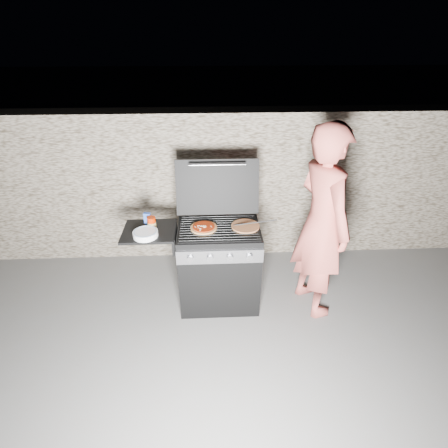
{
  "coord_description": "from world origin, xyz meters",
  "views": [
    {
      "loc": [
        -0.09,
        -2.9,
        2.61
      ],
      "look_at": [
        0.05,
        0.0,
        0.95
      ],
      "focal_mm": 28.0,
      "sensor_mm": 36.0,
      "label": 1
    }
  ],
  "objects_px": {
    "gas_grill": "(195,266)",
    "person": "(322,224)",
    "pizza_topped": "(204,227)",
    "sauce_jar": "(152,223)"
  },
  "relations": [
    {
      "from": "pizza_topped",
      "to": "person",
      "type": "height_order",
      "value": "person"
    },
    {
      "from": "gas_grill",
      "to": "pizza_topped",
      "type": "xyz_separation_m",
      "value": [
        0.1,
        -0.01,
        0.47
      ]
    },
    {
      "from": "gas_grill",
      "to": "pizza_topped",
      "type": "height_order",
      "value": "pizza_topped"
    },
    {
      "from": "pizza_topped",
      "to": "sauce_jar",
      "type": "bearing_deg",
      "value": 175.49
    },
    {
      "from": "pizza_topped",
      "to": "sauce_jar",
      "type": "xyz_separation_m",
      "value": [
        -0.5,
        0.04,
        0.04
      ]
    },
    {
      "from": "sauce_jar",
      "to": "pizza_topped",
      "type": "bearing_deg",
      "value": -4.51
    },
    {
      "from": "pizza_topped",
      "to": "person",
      "type": "xyz_separation_m",
      "value": [
        1.12,
        -0.07,
        0.05
      ]
    },
    {
      "from": "gas_grill",
      "to": "person",
      "type": "distance_m",
      "value": 1.33
    },
    {
      "from": "sauce_jar",
      "to": "person",
      "type": "height_order",
      "value": "person"
    },
    {
      "from": "gas_grill",
      "to": "pizza_topped",
      "type": "bearing_deg",
      "value": -4.59
    }
  ]
}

